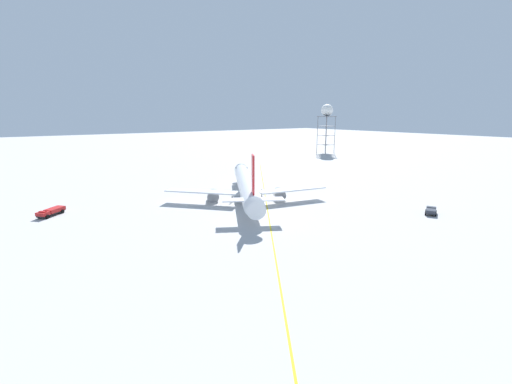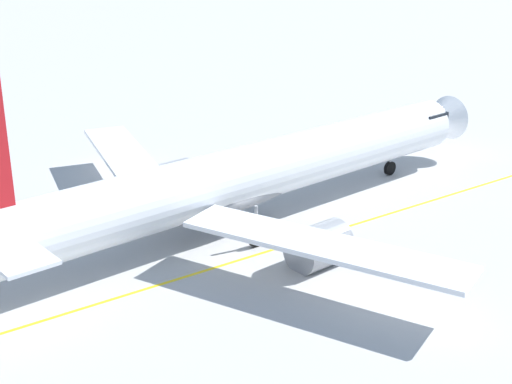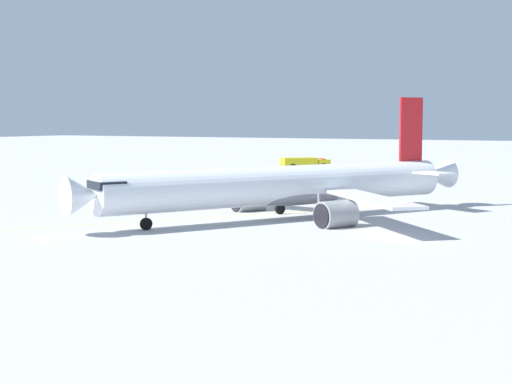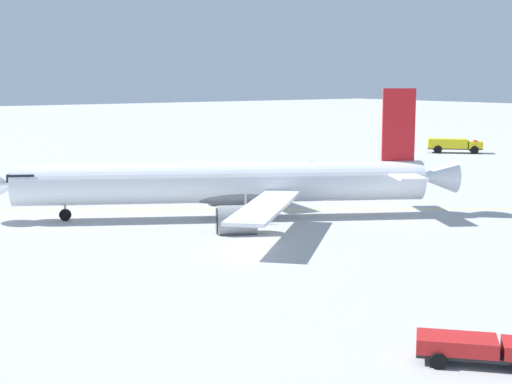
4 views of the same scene
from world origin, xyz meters
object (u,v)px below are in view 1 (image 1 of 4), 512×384
radar_tower (327,113)px  ops_pickup_truck (51,211)px  airliner_main (246,186)px  baggage_truck_truck (431,211)px

radar_tower → ops_pickup_truck: bearing=20.2°
airliner_main → baggage_truck_truck: bearing=-113.8°
airliner_main → baggage_truck_truck: (-22.73, 30.51, -2.42)m
ops_pickup_truck → radar_tower: (-122.24, -45.06, 18.75)m
radar_tower → baggage_truck_truck: bearing=54.5°
ops_pickup_truck → baggage_truck_truck: 73.35m
airliner_main → baggage_truck_truck: 38.12m
ops_pickup_truck → baggage_truck_truck: (-60.37, 41.67, -0.10)m
airliner_main → ops_pickup_truck: size_ratio=7.58×
airliner_main → radar_tower: 102.90m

